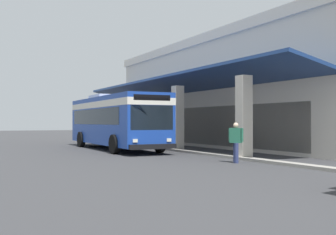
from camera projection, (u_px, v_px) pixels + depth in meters
ground at (224, 145)px, 29.49m from camera, size 120.00×120.00×0.00m
curb_strip at (151, 147)px, 26.81m from camera, size 29.50×0.50×0.12m
plaza_building at (269, 94)px, 31.26m from camera, size 24.88×16.36×7.35m
transit_bus at (115, 118)px, 25.41m from camera, size 11.26×3.00×3.34m
pedestrian at (236, 140)px, 16.94m from camera, size 0.62×0.44×1.62m
potted_palm at (148, 137)px, 31.07m from camera, size 1.69×1.62×2.43m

